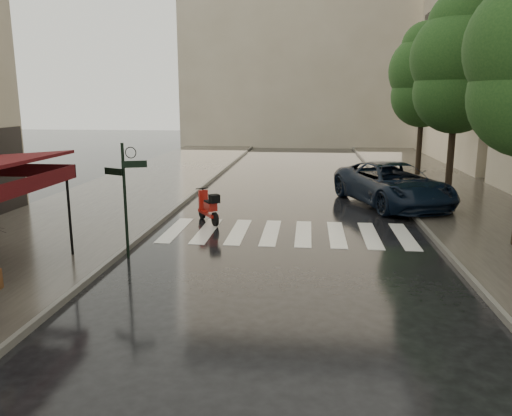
# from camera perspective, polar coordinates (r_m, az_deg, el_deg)

# --- Properties ---
(ground) EXTENTS (120.00, 120.00, 0.00)m
(ground) POSITION_cam_1_polar(r_m,az_deg,el_deg) (10.99, -13.86, -10.51)
(ground) COLOR black
(ground) RESTS_ON ground
(sidewalk_near) EXTENTS (6.00, 60.00, 0.12)m
(sidewalk_near) POSITION_cam_1_polar(r_m,az_deg,el_deg) (23.34, -14.40, 1.68)
(sidewalk_near) COLOR #38332D
(sidewalk_near) RESTS_ON ground
(sidewalk_far) EXTENTS (5.50, 60.00, 0.12)m
(sidewalk_far) POSITION_cam_1_polar(r_m,az_deg,el_deg) (22.88, 22.80, 0.89)
(sidewalk_far) COLOR #38332D
(sidewalk_far) RESTS_ON ground
(curb_near) EXTENTS (0.12, 60.00, 0.16)m
(curb_near) POSITION_cam_1_polar(r_m,az_deg,el_deg) (22.47, -7.09, 1.61)
(curb_near) COLOR #595651
(curb_near) RESTS_ON ground
(curb_far) EXTENTS (0.12, 60.00, 0.16)m
(curb_far) POSITION_cam_1_polar(r_m,az_deg,el_deg) (22.22, 15.88, 1.12)
(curb_far) COLOR #595651
(curb_far) RESTS_ON ground
(crosswalk) EXTENTS (7.85, 3.20, 0.01)m
(crosswalk) POSITION_cam_1_polar(r_m,az_deg,el_deg) (16.07, 3.57, -2.85)
(crosswalk) COLOR silver
(crosswalk) RESTS_ON ground
(signpost) EXTENTS (1.17, 0.29, 3.10)m
(signpost) POSITION_cam_1_polar(r_m,az_deg,el_deg) (13.59, -14.76, 1.88)
(signpost) COLOR black
(signpost) RESTS_ON ground
(backdrop_building) EXTENTS (22.00, 6.00, 20.00)m
(backdrop_building) POSITION_cam_1_polar(r_m,az_deg,el_deg) (47.86, 5.56, 19.16)
(backdrop_building) COLOR tan
(backdrop_building) RESTS_ON ground
(tree_mid) EXTENTS (3.80, 3.80, 8.34)m
(tree_mid) POSITION_cam_1_polar(r_m,az_deg,el_deg) (22.34, 22.10, 15.00)
(tree_mid) COLOR black
(tree_mid) RESTS_ON sidewalk_far
(tree_far) EXTENTS (3.80, 3.80, 8.16)m
(tree_far) POSITION_cam_1_polar(r_m,az_deg,el_deg) (29.17, 18.66, 14.12)
(tree_far) COLOR black
(tree_far) RESTS_ON sidewalk_far
(scooter) EXTENTS (1.04, 1.50, 1.13)m
(scooter) POSITION_cam_1_polar(r_m,az_deg,el_deg) (17.36, -5.41, 0.02)
(scooter) COLOR black
(scooter) RESTS_ON ground
(parked_car) EXTENTS (4.76, 6.79, 1.72)m
(parked_car) POSITION_cam_1_polar(r_m,az_deg,el_deg) (20.82, 15.34, 2.62)
(parked_car) COLOR black
(parked_car) RESTS_ON ground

